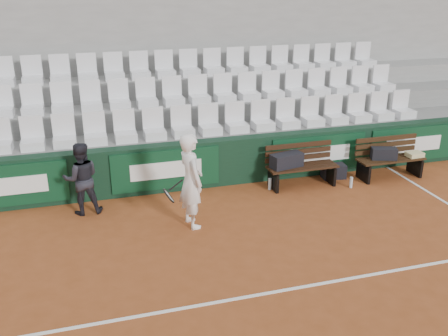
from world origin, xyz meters
TOP-DOWN VIEW (x-y plane):
  - ground at (0.00, 0.00)m, footprint 80.00×80.00m
  - court_baseline at (0.00, 0.00)m, footprint 18.00×0.06m
  - back_barrier at (0.07, 3.99)m, footprint 18.00×0.34m
  - grandstand_tier_front at (0.00, 4.62)m, footprint 18.00×0.95m
  - grandstand_tier_mid at (0.00, 5.58)m, footprint 18.00×0.95m
  - grandstand_tier_back at (0.00, 6.53)m, footprint 18.00×0.95m
  - grandstand_rear_wall at (0.00, 7.15)m, footprint 18.00×0.30m
  - seat_row_front at (0.00, 4.45)m, footprint 11.90×0.44m
  - seat_row_mid at (0.00, 5.40)m, footprint 11.90×0.44m
  - seat_row_back at (0.00, 6.35)m, footprint 11.90×0.44m
  - bench_left at (2.62, 3.42)m, footprint 1.50×0.56m
  - bench_right at (4.68, 3.30)m, footprint 1.50×0.56m
  - sports_bag_left at (2.27, 3.46)m, footprint 0.72×0.42m
  - sports_bag_right at (4.50, 3.32)m, footprint 0.59×0.41m
  - towel at (5.24, 3.26)m, footprint 0.36×0.27m
  - sports_bag_ground at (3.49, 3.63)m, footprint 0.54×0.36m
  - water_bottle_near at (1.90, 3.41)m, footprint 0.07×0.07m
  - water_bottle_far at (3.58, 3.02)m, footprint 0.07×0.07m
  - tennis_player at (-0.02, 2.33)m, footprint 0.76×0.69m
  - ball_kid at (-1.85, 3.38)m, footprint 0.69×0.54m

SIDE VIEW (x-z plane):
  - ground at x=0.00m, z-range 0.00..0.00m
  - court_baseline at x=0.00m, z-range 0.00..0.01m
  - water_bottle_far at x=3.58m, z-range 0.00..0.24m
  - water_bottle_near at x=1.90m, z-range 0.00..0.25m
  - sports_bag_ground at x=3.49m, z-range 0.00..0.31m
  - bench_left at x=2.62m, z-range 0.00..0.45m
  - bench_right at x=4.68m, z-range 0.00..0.45m
  - towel at x=5.24m, z-range 0.45..0.55m
  - grandstand_tier_front at x=0.00m, z-range 0.00..1.00m
  - back_barrier at x=0.07m, z-range 0.00..1.00m
  - sports_bag_right at x=4.50m, z-range 0.45..0.70m
  - sports_bag_left at x=2.27m, z-range 0.45..0.74m
  - ball_kid at x=-1.85m, z-range 0.00..1.38m
  - grandstand_tier_mid at x=0.00m, z-range 0.00..1.45m
  - tennis_player at x=-0.02m, z-range 0.00..1.71m
  - grandstand_tier_back at x=0.00m, z-range 0.00..1.90m
  - seat_row_front at x=0.00m, z-range 1.00..1.63m
  - seat_row_mid at x=0.00m, z-range 1.45..2.08m
  - grandstand_rear_wall at x=0.00m, z-range 0.00..4.40m
  - seat_row_back at x=0.00m, z-range 1.90..2.53m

